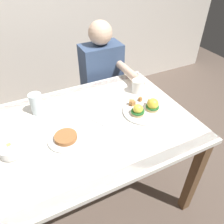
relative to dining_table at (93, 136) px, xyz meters
The scene contains 9 objects.
ground_plane 0.63m from the dining_table, ahead, with size 6.00×6.00×0.00m, color brown.
dining_table is the anchor object (origin of this frame).
eggs_benedict_plate 0.37m from the dining_table, ahead, with size 0.27×0.27×0.09m.
fruit_bowl 0.48m from the dining_table, behind, with size 0.12×0.12×0.06m.
coffee_mug 0.49m from the dining_table, 22.58° to the left, with size 0.11×0.08×0.09m.
fork 0.11m from the dining_table, ahead, with size 0.09×0.15×0.00m.
water_glass_near 0.40m from the dining_table, 136.29° to the left, with size 0.08×0.08×0.14m.
side_plate 0.23m from the dining_table, 159.39° to the right, with size 0.20×0.20×0.04m.
diner_person 0.70m from the dining_table, 59.82° to the left, with size 0.34×0.54×1.14m.
Camera 1 is at (-0.33, -0.94, 1.61)m, focal length 35.01 mm.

